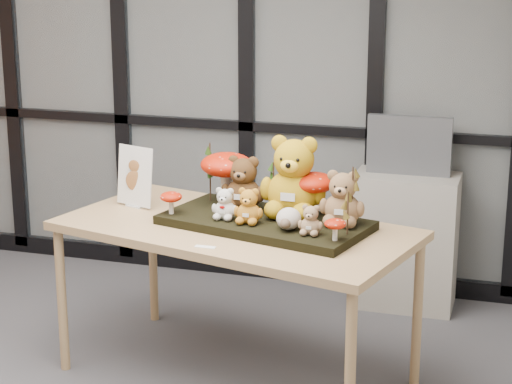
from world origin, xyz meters
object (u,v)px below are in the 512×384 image
(bear_white_bow, at_px, (225,202))
(monitor, at_px, (409,145))
(sign_holder, at_px, (135,179))
(bear_small_yellow, at_px, (249,204))
(diorama_tray, at_px, (265,223))
(mushroom_front_right, at_px, (335,229))
(plush_cream_hedgehog, at_px, (289,218))
(bear_pooh_yellow, at_px, (294,172))
(bear_brown_medium, at_px, (243,180))
(mushroom_back_left, at_px, (226,176))
(cabinet, at_px, (405,241))
(mushroom_back_right, at_px, (313,192))
(bear_tan_back, at_px, (343,195))
(bear_beige_small, at_px, (311,218))
(mushroom_front_left, at_px, (171,202))
(display_table, at_px, (236,238))

(bear_white_bow, relative_size, monitor, 0.35)
(sign_holder, bearing_deg, bear_small_yellow, -1.16)
(diorama_tray, bearing_deg, mushroom_front_right, -16.47)
(plush_cream_hedgehog, bearing_deg, bear_white_bow, -178.65)
(bear_pooh_yellow, height_order, mushroom_front_right, bear_pooh_yellow)
(bear_brown_medium, relative_size, mushroom_front_right, 2.73)
(bear_brown_medium, height_order, mushroom_back_left, bear_brown_medium)
(bear_pooh_yellow, distance_m, bear_small_yellow, 0.30)
(diorama_tray, relative_size, sign_holder, 3.09)
(plush_cream_hedgehog, relative_size, mushroom_back_left, 0.39)
(bear_small_yellow, bearing_deg, cabinet, 80.03)
(mushroom_back_left, xyz_separation_m, mushroom_front_right, (0.69, -0.44, -0.10))
(diorama_tray, height_order, sign_holder, sign_holder)
(diorama_tray, relative_size, monitor, 2.00)
(mushroom_back_right, bearing_deg, bear_tan_back, -29.28)
(diorama_tray, xyz_separation_m, mushroom_back_right, (0.22, 0.12, 0.15))
(bear_white_bow, relative_size, bear_beige_small, 1.11)
(mushroom_front_right, relative_size, cabinet, 0.14)
(bear_beige_small, height_order, mushroom_front_left, bear_beige_small)
(bear_white_bow, bearing_deg, sign_holder, 174.20)
(bear_beige_small, xyz_separation_m, sign_holder, (-1.06, 0.34, 0.03))
(bear_white_bow, distance_m, plush_cream_hedgehog, 0.36)
(bear_small_yellow, distance_m, mushroom_front_right, 0.49)
(bear_pooh_yellow, relative_size, cabinet, 0.53)
(sign_holder, relative_size, cabinet, 0.39)
(diorama_tray, relative_size, bear_white_bow, 5.77)
(diorama_tray, bearing_deg, display_table, -153.43)
(display_table, relative_size, mushroom_back_left, 6.39)
(sign_holder, bearing_deg, diorama_tray, 6.81)
(display_table, height_order, diorama_tray, diorama_tray)
(bear_pooh_yellow, xyz_separation_m, sign_holder, (-0.90, 0.04, -0.11))
(bear_pooh_yellow, xyz_separation_m, mushroom_front_right, (0.29, -0.35, -0.17))
(bear_pooh_yellow, relative_size, mushroom_back_left, 1.48)
(mushroom_back_left, height_order, sign_holder, mushroom_back_left)
(bear_brown_medium, relative_size, sign_holder, 0.94)
(plush_cream_hedgehog, height_order, mushroom_front_left, mushroom_front_left)
(diorama_tray, height_order, bear_small_yellow, bear_small_yellow)
(bear_small_yellow, distance_m, cabinet, 1.57)
(bear_pooh_yellow, distance_m, monitor, 1.23)
(monitor, bearing_deg, mushroom_front_right, -95.03)
(mushroom_back_right, bearing_deg, bear_white_bow, -155.89)
(bear_small_yellow, xyz_separation_m, monitor, (0.60, 1.36, 0.05))
(mushroom_back_right, relative_size, sign_holder, 0.75)
(bear_white_bow, xyz_separation_m, monitor, (0.74, 1.33, 0.06))
(display_table, distance_m, mushroom_front_right, 0.62)
(plush_cream_hedgehog, relative_size, mushroom_front_left, 0.95)
(display_table, xyz_separation_m, diorama_tray, (0.15, 0.03, 0.09))
(monitor, bearing_deg, bear_small_yellow, -113.84)
(diorama_tray, height_order, bear_brown_medium, bear_brown_medium)
(mushroom_back_left, height_order, mushroom_back_right, mushroom_back_left)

